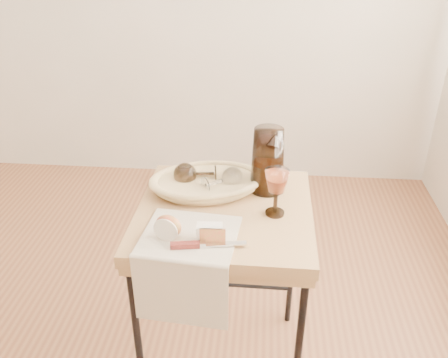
# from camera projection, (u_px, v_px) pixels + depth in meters

# --- Properties ---
(side_table) EXTENTS (0.57, 0.57, 0.72)m
(side_table) POSITION_uv_depth(u_px,v_px,m) (224.00, 293.00, 1.72)
(side_table) COLOR brown
(side_table) RESTS_ON floor
(tea_towel) EXTENTS (0.30, 0.28, 0.01)m
(tea_towel) POSITION_uv_depth(u_px,v_px,m) (190.00, 236.00, 1.41)
(tea_towel) COLOR beige
(tea_towel) RESTS_ON side_table
(bread_basket) EXTENTS (0.40, 0.32, 0.05)m
(bread_basket) POSITION_uv_depth(u_px,v_px,m) (207.00, 184.00, 1.64)
(bread_basket) COLOR #AD8447
(bread_basket) RESTS_ON side_table
(goblet_lying_a) EXTENTS (0.14, 0.10, 0.08)m
(goblet_lying_a) POSITION_uv_depth(u_px,v_px,m) (198.00, 174.00, 1.64)
(goblet_lying_a) COLOR #3E2D1E
(goblet_lying_a) RESTS_ON bread_basket
(goblet_lying_b) EXTENTS (0.14, 0.13, 0.07)m
(goblet_lying_b) POSITION_uv_depth(u_px,v_px,m) (221.00, 181.00, 1.61)
(goblet_lying_b) COLOR white
(goblet_lying_b) RESTS_ON bread_basket
(pitcher) EXTENTS (0.23, 0.28, 0.27)m
(pitcher) POSITION_uv_depth(u_px,v_px,m) (268.00, 160.00, 1.60)
(pitcher) COLOR black
(pitcher) RESTS_ON side_table
(wine_goblet) EXTENTS (0.08, 0.08, 0.16)m
(wine_goblet) POSITION_uv_depth(u_px,v_px,m) (276.00, 192.00, 1.48)
(wine_goblet) COLOR white
(wine_goblet) RESTS_ON side_table
(apple_half) EXTENTS (0.09, 0.06, 0.07)m
(apple_half) POSITION_uv_depth(u_px,v_px,m) (168.00, 226.00, 1.38)
(apple_half) COLOR red
(apple_half) RESTS_ON tea_towel
(apple_wedge) EXTENTS (0.08, 0.04, 0.05)m
(apple_wedge) POSITION_uv_depth(u_px,v_px,m) (210.00, 232.00, 1.37)
(apple_wedge) COLOR white
(apple_wedge) RESTS_ON tea_towel
(table_knife) EXTENTS (0.21, 0.06, 0.02)m
(table_knife) POSITION_uv_depth(u_px,v_px,m) (205.00, 244.00, 1.35)
(table_knife) COLOR silver
(table_knife) RESTS_ON tea_towel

